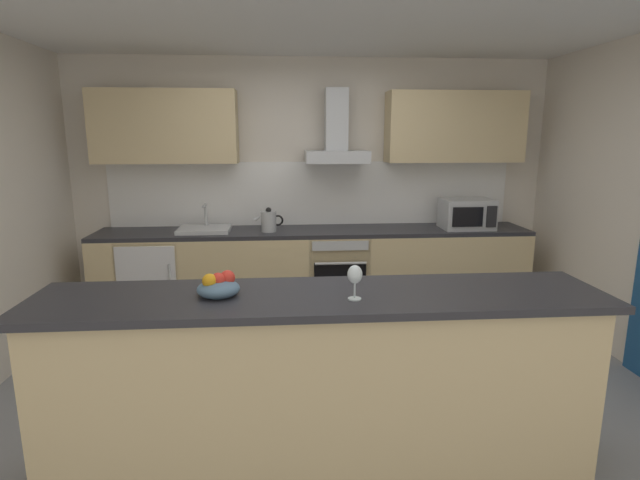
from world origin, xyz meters
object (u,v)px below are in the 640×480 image
sink (205,229)px  wine_glass (355,276)px  microwave (467,214)px  oven (337,272)px  range_hood (336,140)px  refrigerator (155,279)px  fruit_bowl (219,287)px  kettle (269,221)px

sink → wine_glass: wine_glass is taller
microwave → sink: bearing=179.2°
oven → wine_glass: size_ratio=4.50×
microwave → range_hood: size_ratio=0.69×
microwave → range_hood: 1.52m
range_hood → wine_glass: (-0.19, -2.61, -0.64)m
oven → range_hood: (0.00, 0.13, 1.33)m
sink → range_hood: bearing=5.2°
refrigerator → fruit_bowl: fruit_bowl is taller
wine_glass → refrigerator: bearing=123.4°
refrigerator → microwave: (3.14, -0.03, 0.62)m
refrigerator → range_hood: (1.83, 0.13, 1.36)m
sink → range_hood: 1.57m
oven → range_hood: range_hood is taller
range_hood → fruit_bowl: (-0.88, -2.49, -0.72)m
microwave → kettle: size_ratio=1.73×
refrigerator → microwave: bearing=-0.5°
oven → kettle: 0.87m
kettle → fruit_bowl: fruit_bowl is taller
refrigerator → range_hood: bearing=4.1°
fruit_bowl → oven: bearing=69.5°
oven → microwave: 1.44m
microwave → fruit_bowl: (-2.20, -2.34, 0.02)m
sink → fruit_bowl: size_ratio=2.27×
sink → wine_glass: bearing=-65.8°
refrigerator → wine_glass: size_ratio=4.78×
kettle → range_hood: bearing=13.5°
kettle → refrigerator: bearing=178.5°
refrigerator → sink: 0.72m
kettle → sink: bearing=176.0°
refrigerator → fruit_bowl: 2.62m
microwave → wine_glass: bearing=-121.6°
range_hood → fruit_bowl: range_hood is taller
oven → wine_glass: wine_glass is taller
refrigerator → kettle: size_ratio=2.94×
oven → sink: bearing=179.5°
kettle → wine_glass: bearing=-78.7°
microwave → fruit_bowl: 3.21m
kettle → fruit_bowl: 2.34m
sink → range_hood: (1.31, 0.12, 0.86)m
sink → microwave: bearing=-0.8°
sink → wine_glass: size_ratio=2.81×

